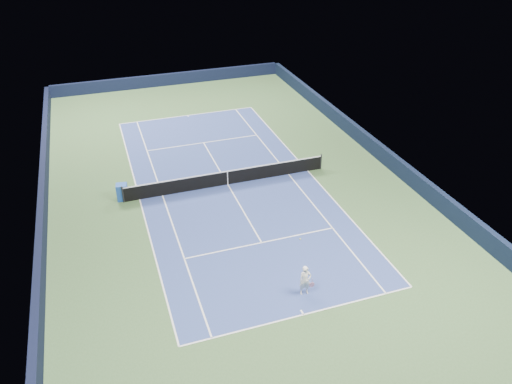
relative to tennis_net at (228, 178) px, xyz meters
name	(u,v)px	position (x,y,z in m)	size (l,w,h in m)	color
ground	(228,184)	(0.00, 0.00, -0.50)	(40.00, 40.00, 0.00)	#385830
wall_far	(169,79)	(0.00, 19.82, 0.05)	(22.00, 0.35, 1.10)	black
wall_right	(380,152)	(10.82, 0.00, 0.05)	(0.35, 40.00, 1.10)	#111A33
wall_left	(43,207)	(-10.82, 0.00, 0.05)	(0.35, 40.00, 1.10)	black
court_surface	(228,184)	(0.00, 0.00, -0.50)	(10.97, 23.77, 0.01)	navy
baseline_far	(188,115)	(0.00, 11.88, -0.50)	(10.97, 0.08, 0.00)	white
baseline_near	(304,315)	(0.00, -11.88, -0.50)	(10.97, 0.08, 0.00)	white
sideline_doubles_right	(308,171)	(5.49, 0.00, -0.50)	(0.08, 23.77, 0.00)	white
sideline_doubles_left	(140,199)	(-5.49, 0.00, -0.50)	(0.08, 23.77, 0.00)	white
sideline_singles_right	(288,174)	(4.12, 0.00, -0.50)	(0.08, 23.77, 0.00)	white
sideline_singles_left	(162,195)	(-4.12, 0.00, -0.50)	(0.08, 23.77, 0.00)	white
service_line_far	(204,143)	(0.00, 6.40, -0.50)	(8.23, 0.08, 0.00)	white
service_line_near	(262,243)	(0.00, -6.40, -0.50)	(8.23, 0.08, 0.00)	white
center_service_line	(228,184)	(0.00, 0.00, -0.50)	(0.08, 12.80, 0.00)	white
center_mark_far	(188,116)	(0.00, 11.73, -0.50)	(0.08, 0.30, 0.00)	white
center_mark_near	(302,312)	(0.00, -11.73, -0.50)	(0.08, 0.30, 0.00)	white
tennis_net	(228,178)	(0.00, 0.00, 0.00)	(12.90, 0.10, 1.07)	black
sponsor_cube	(122,192)	(-6.40, 0.32, 0.01)	(0.71, 0.67, 1.03)	#1C48A8
tennis_player	(305,280)	(0.59, -10.64, 0.26)	(0.74, 1.24, 2.38)	white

